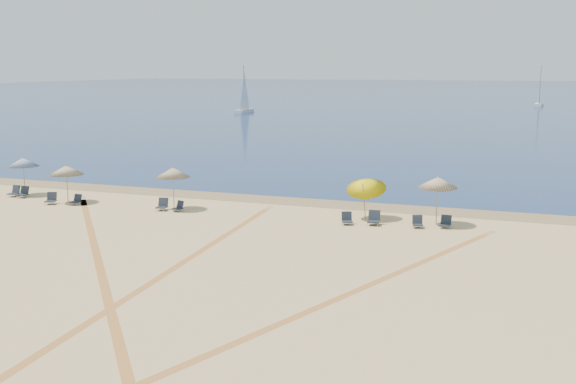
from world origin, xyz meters
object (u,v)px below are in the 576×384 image
umbrella_3 (366,184)px  chair_6 (347,219)px  chair_7 (374,219)px  umbrella_1 (66,170)px  umbrella_0 (23,162)px  sailboat_2 (244,99)px  umbrella_2 (173,172)px  chair_0 (15,192)px  chair_2 (51,199)px  chair_5 (178,207)px  umbrella_4 (438,182)px  chair_1 (23,193)px  chair_8 (418,222)px  sailboat_1 (539,94)px  chair_9 (446,222)px  chair_4 (162,205)px  chair_3 (76,200)px

umbrella_3 → chair_6: bearing=-110.6°
chair_7 → umbrella_1: bearing=175.4°
umbrella_1 → umbrella_3: umbrella_3 is taller
umbrella_0 → sailboat_2: (-18.17, 78.40, 0.43)m
umbrella_2 → chair_0: size_ratio=3.56×
chair_2 → chair_5: bearing=-14.2°
umbrella_0 → umbrella_4: (26.11, 0.32, 0.12)m
umbrella_2 → chair_1: 10.90m
chair_7 → chair_8: (2.25, 0.12, -0.05)m
chair_6 → sailboat_1: 119.77m
chair_9 → sailboat_2: bearing=122.2°
umbrella_1 → chair_9: 22.58m
chair_1 → chair_5: (11.30, -0.50, -0.04)m
umbrella_4 → sailboat_1: (5.89, 117.82, 0.30)m
chair_6 → chair_8: chair_6 is taller
chair_2 → chair_8: bearing=-15.5°
umbrella_0 → chair_5: umbrella_0 is taller
chair_7 → sailboat_1: 119.29m
umbrella_4 → chair_2: bearing=-174.4°
sailboat_1 → sailboat_2: 64.00m
sailboat_1 → chair_7: bearing=-88.6°
chair_9 → chair_4: bearing=-173.9°
umbrella_4 → chair_8: 2.35m
umbrella_4 → chair_0: (-26.39, -0.96, -1.93)m
sailboat_2 → chair_0: bearing=-77.0°
chair_3 → chair_4: chair_4 is taller
umbrella_0 → umbrella_4: 26.11m
chair_0 → sailboat_1: (32.27, 118.78, 2.23)m
umbrella_2 → chair_7: bearing=-0.3°
umbrella_2 → chair_3: size_ratio=3.96×
chair_0 → chair_9: bearing=3.6°
chair_0 → chair_6: 21.97m
chair_4 → chair_7: 12.30m
umbrella_2 → chair_6: (10.45, -0.42, -1.86)m
chair_8 → umbrella_1: bearing=166.8°
umbrella_0 → chair_1: 2.02m
chair_7 → chair_8: 2.25m
chair_1 → chair_8: (24.79, 0.06, -0.03)m
umbrella_4 → chair_5: umbrella_4 is taller
umbrella_4 → umbrella_2: bearing=-175.9°
umbrella_0 → chair_3: umbrella_0 is taller
umbrella_2 → chair_6: 10.62m
chair_4 → chair_3: bearing=174.9°
sailboat_2 → chair_1: bearing=-76.5°
umbrella_1 → umbrella_0: bearing=164.8°
umbrella_0 → chair_2: bearing=-28.2°
chair_3 → chair_8: size_ratio=0.88×
chair_8 → chair_6: bearing=173.2°
chair_1 → chair_4: (10.26, -0.49, -0.00)m
chair_6 → umbrella_1: bearing=158.0°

